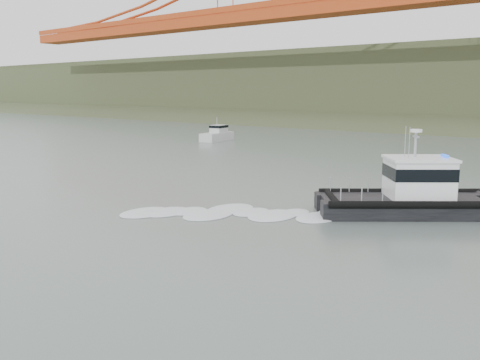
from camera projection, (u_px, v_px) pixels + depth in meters
name	position (u px, v px, depth m)	size (l,w,h in m)	color
ground	(127.00, 251.00, 23.76)	(400.00, 400.00, 0.00)	#53625C
patrol_boat	(412.00, 192.00, 30.81)	(10.52, 9.60, 5.09)	black
motorboat	(218.00, 134.00, 76.92)	(3.34, 6.65, 3.49)	silver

